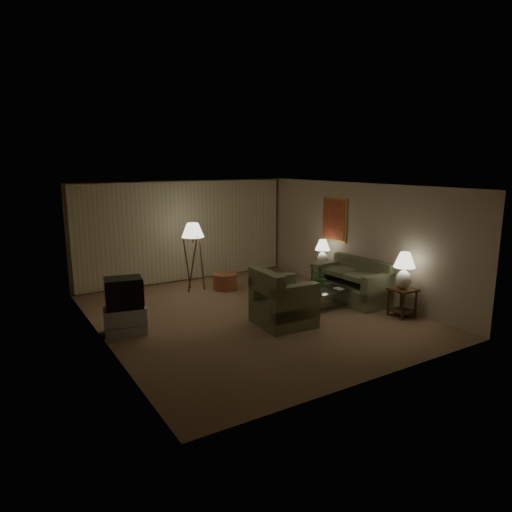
# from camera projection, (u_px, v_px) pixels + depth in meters

# --- Properties ---
(ground) EXTENTS (7.00, 7.00, 0.00)m
(ground) POSITION_uv_depth(u_px,v_px,m) (250.00, 314.00, 9.68)
(ground) COLOR brown
(ground) RESTS_ON ground
(room_shell) EXTENTS (6.04, 7.02, 2.72)m
(room_shell) POSITION_uv_depth(u_px,v_px,m) (217.00, 224.00, 10.60)
(room_shell) COLOR #C2B195
(room_shell) RESTS_ON ground
(sofa) EXTENTS (1.81, 1.02, 0.77)m
(sofa) POSITION_uv_depth(u_px,v_px,m) (352.00, 285.00, 10.54)
(sofa) COLOR #6A6D4D
(sofa) RESTS_ON ground
(armchair) EXTENTS (1.16, 1.11, 0.90)m
(armchair) POSITION_uv_depth(u_px,v_px,m) (284.00, 303.00, 9.00)
(armchair) COLOR #6A6D4D
(armchair) RESTS_ON ground
(side_table_near) EXTENTS (0.49, 0.49, 0.60)m
(side_table_near) POSITION_uv_depth(u_px,v_px,m) (402.00, 298.00, 9.49)
(side_table_near) COLOR #3B1C10
(side_table_near) RESTS_ON ground
(side_table_far) EXTENTS (0.49, 0.41, 0.60)m
(side_table_far) POSITION_uv_depth(u_px,v_px,m) (322.00, 273.00, 11.66)
(side_table_far) COLOR #3B1C10
(side_table_far) RESTS_ON ground
(table_lamp_near) EXTENTS (0.44, 0.44, 0.76)m
(table_lamp_near) POSITION_uv_depth(u_px,v_px,m) (404.00, 267.00, 9.36)
(table_lamp_near) COLOR white
(table_lamp_near) RESTS_ON side_table_near
(table_lamp_far) EXTENTS (0.38, 0.38, 0.65)m
(table_lamp_far) POSITION_uv_depth(u_px,v_px,m) (323.00, 250.00, 11.54)
(table_lamp_far) COLOR white
(table_lamp_far) RESTS_ON side_table_far
(coffee_table) EXTENTS (1.17, 0.64, 0.41)m
(coffee_table) POSITION_uv_depth(u_px,v_px,m) (324.00, 296.00, 10.02)
(coffee_table) COLOR silver
(coffee_table) RESTS_ON ground
(tv_cabinet) EXTENTS (0.94, 0.76, 0.50)m
(tv_cabinet) POSITION_uv_depth(u_px,v_px,m) (125.00, 320.00, 8.59)
(tv_cabinet) COLOR #B5B4B7
(tv_cabinet) RESTS_ON ground
(crt_tv) EXTENTS (0.84, 0.72, 0.57)m
(crt_tv) POSITION_uv_depth(u_px,v_px,m) (124.00, 293.00, 8.48)
(crt_tv) COLOR black
(crt_tv) RESTS_ON tv_cabinet
(floor_lamp) EXTENTS (0.55, 0.55, 1.70)m
(floor_lamp) POSITION_uv_depth(u_px,v_px,m) (193.00, 255.00, 11.35)
(floor_lamp) COLOR #3B1C10
(floor_lamp) RESTS_ON ground
(ottoman) EXTENTS (0.61, 0.61, 0.40)m
(ottoman) POSITION_uv_depth(u_px,v_px,m) (225.00, 281.00, 11.56)
(ottoman) COLOR #A75338
(ottoman) RESTS_ON ground
(vase) EXTENTS (0.18, 0.18, 0.16)m
(vase) POSITION_uv_depth(u_px,v_px,m) (319.00, 288.00, 9.90)
(vase) COLOR white
(vase) RESTS_ON coffee_table
(flowers) EXTENTS (0.52, 0.48, 0.46)m
(flowers) POSITION_uv_depth(u_px,v_px,m) (319.00, 274.00, 9.84)
(flowers) COLOR #3D7735
(flowers) RESTS_ON vase
(book) EXTENTS (0.18, 0.23, 0.02)m
(book) POSITION_uv_depth(u_px,v_px,m) (336.00, 289.00, 10.04)
(book) COLOR olive
(book) RESTS_ON coffee_table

